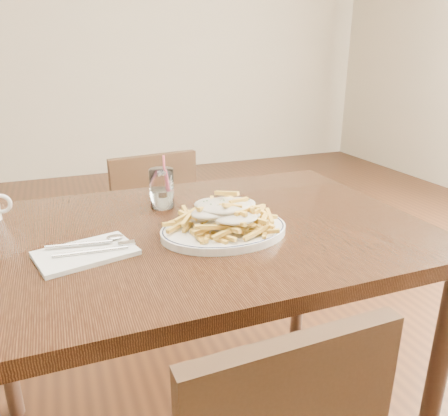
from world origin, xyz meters
name	(u,v)px	position (x,y,z in m)	size (l,w,h in m)	color
table	(195,254)	(0.00, 0.00, 0.67)	(1.20, 0.80, 0.75)	black
chair_far	(150,226)	(0.04, 0.79, 0.45)	(0.41, 0.41, 0.79)	black
fries_plate	(224,230)	(0.06, -0.07, 0.76)	(0.39, 0.36, 0.02)	white
loaded_fries	(224,211)	(0.06, -0.07, 0.81)	(0.26, 0.21, 0.08)	gold
napkin	(86,253)	(-0.28, -0.07, 0.76)	(0.21, 0.14, 0.01)	silver
cutlery	(85,249)	(-0.28, -0.06, 0.76)	(0.21, 0.08, 0.01)	silver
water_glass	(162,191)	(-0.04, 0.19, 0.80)	(0.07, 0.07, 0.16)	white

